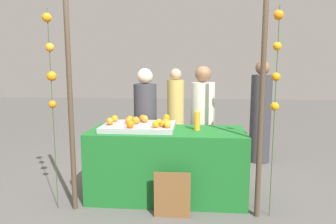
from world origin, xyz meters
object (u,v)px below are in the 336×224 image
stall_counter (167,164)px  chalkboard_sign (172,195)px  vendor_left (145,129)px  juice_bottle (197,121)px  vendor_right (202,129)px  orange_0 (130,119)px  orange_1 (159,122)px

stall_counter → chalkboard_sign: stall_counter is taller
chalkboard_sign → vendor_left: (-0.47, 1.11, 0.49)m
stall_counter → juice_bottle: (0.36, 0.03, 0.54)m
juice_bottle → vendor_left: vendor_left is taller
stall_counter → vendor_right: bearing=51.7°
orange_0 → vendor_right: (0.94, 0.36, -0.19)m
vendor_right → orange_1: bearing=-134.6°
orange_1 → stall_counter: bearing=-5.8°
juice_bottle → chalkboard_sign: size_ratio=0.46×
orange_0 → juice_bottle: 0.88m
orange_0 → chalkboard_sign: (0.60, -0.72, -0.70)m
stall_counter → vendor_left: bearing=121.6°
juice_bottle → stall_counter: bearing=-175.1°
orange_1 → chalkboard_sign: (0.20, -0.54, -0.70)m
chalkboard_sign → vendor_left: size_ratio=0.33×
orange_0 → juice_bottle: (0.86, -0.17, 0.02)m
chalkboard_sign → vendor_right: 1.25m
stall_counter → juice_bottle: juice_bottle is taller
orange_0 → orange_1: 0.44m
orange_0 → chalkboard_sign: size_ratio=0.14×
orange_0 → stall_counter: bearing=-21.6°
orange_0 → vendor_left: size_ratio=0.05×
orange_0 → juice_bottle: bearing=-10.9°
stall_counter → orange_0: size_ratio=25.09×
juice_bottle → chalkboard_sign: 0.95m
orange_0 → juice_bottle: juice_bottle is taller
vendor_left → vendor_right: 0.80m
orange_0 → vendor_left: 0.46m
orange_1 → juice_bottle: bearing=2.6°
chalkboard_sign → juice_bottle: bearing=65.0°
stall_counter → chalkboard_sign: bearing=-78.7°
stall_counter → vendor_left: 0.76m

